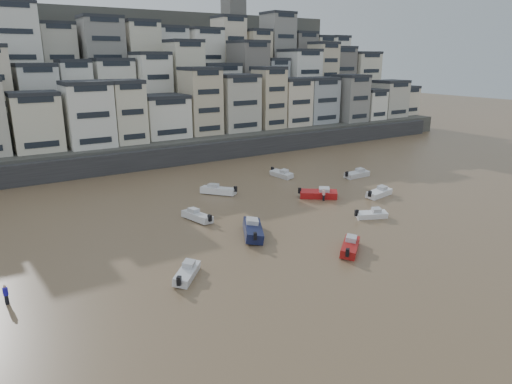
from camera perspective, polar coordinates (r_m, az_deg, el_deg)
ground at (r=33.14m, az=21.58°, el=-21.03°), size 400.00×400.00×0.00m
harbor_wall at (r=87.52m, az=-10.11°, el=4.50°), size 140.00×3.00×3.50m
hillside at (r=124.96m, az=-15.64°, el=12.91°), size 141.04×66.00×50.00m
boat_a at (r=48.98m, az=11.70°, el=-6.49°), size 5.18×4.70×1.44m
boat_b at (r=59.46m, az=14.26°, el=-2.64°), size 4.50×2.98×1.17m
boat_c at (r=51.95m, az=-0.39°, el=-4.56°), size 4.97×6.82×1.79m
boat_d at (r=68.86m, az=15.16°, el=0.02°), size 5.46×2.64×1.43m
boat_e at (r=66.36m, az=7.83°, el=-0.09°), size 5.76×5.02×1.58m
boat_f at (r=57.35m, az=-7.37°, el=-2.85°), size 2.80×5.32×1.38m
boat_g at (r=79.11m, az=12.51°, el=2.32°), size 5.34×1.96×1.44m
boat_h at (r=67.91m, az=-4.74°, el=0.39°), size 5.14×5.65×1.57m
boat_i at (r=77.36m, az=3.20°, el=2.34°), size 2.16×5.11×1.35m
boat_j at (r=43.02m, az=-8.63°, el=-9.79°), size 4.35×4.62×1.31m
person_blue at (r=43.48m, az=-28.79°, el=-11.18°), size 0.44×0.44×1.74m
person_pink at (r=65.22m, az=8.47°, el=-0.34°), size 0.44×0.44×1.74m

